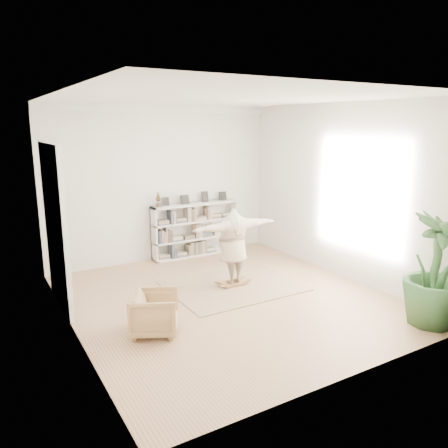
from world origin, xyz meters
name	(u,v)px	position (x,y,z in m)	size (l,w,h in m)	color
floor	(228,299)	(0.00, 0.00, 0.00)	(6.00, 6.00, 0.00)	olive
room_shell	(161,109)	(0.00, 2.94, 3.51)	(6.00, 6.00, 6.00)	silver
doors	(56,228)	(-2.70, 1.30, 1.40)	(0.09, 1.78, 2.92)	white
bookshelf	(195,230)	(0.74, 2.82, 0.64)	(2.20, 0.35, 1.64)	silver
armchair	(155,313)	(-1.68, -0.59, 0.33)	(0.70, 0.72, 0.65)	tan
rug	(233,285)	(0.41, 0.51, 0.01)	(2.50, 2.00, 0.02)	tan
rocker_board	(233,283)	(0.41, 0.51, 0.07)	(0.49, 0.29, 0.10)	olive
person	(233,244)	(0.41, 0.51, 0.87)	(1.85, 0.50, 1.50)	#C5AF94
houseplant	(436,270)	(2.30, -2.55, 0.90)	(1.01, 1.01, 1.81)	#2E542A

